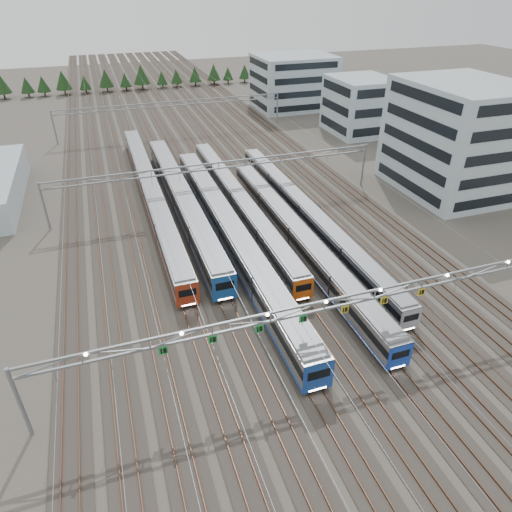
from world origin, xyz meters
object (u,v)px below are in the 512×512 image
object	(u,v)px
train_d	(239,201)
train_a	(151,191)
gantry_near	(324,308)
train_c	(230,231)
train_b	(182,199)
train_e	(297,237)
gantry_mid	(219,171)
gantry_far	(172,108)
depot_bldg_south	(457,138)
depot_bldg_mid	(360,106)
train_f	(306,213)
depot_bldg_north	(293,82)

from	to	relation	value
train_d	train_a	bearing A→B (deg)	146.98
train_a	gantry_near	distance (m)	46.73
train_c	gantry_near	size ratio (longest dim) A/B	1.08
train_b	train_e	world-z (taller)	train_b
train_b	gantry_mid	size ratio (longest dim) A/B	0.96
gantry_mid	gantry_far	size ratio (longest dim) A/B	1.00
gantry_mid	train_b	bearing A→B (deg)	-175.68
train_c	depot_bldg_south	size ratio (longest dim) A/B	2.76
gantry_mid	gantry_near	bearing A→B (deg)	-90.07
train_c	gantry_mid	size ratio (longest dim) A/B	1.08
train_a	gantry_mid	size ratio (longest dim) A/B	1.15
train_b	gantry_far	xyz separation A→B (m)	(6.75, 45.51, 4.08)
train_e	depot_bldg_mid	bearing A→B (deg)	52.31
train_f	depot_bldg_south	xyz separation A→B (m)	(31.21, 4.74, 7.65)
train_f	gantry_near	size ratio (longest dim) A/B	1.00
train_b	depot_bldg_north	world-z (taller)	depot_bldg_north
gantry_mid	depot_bldg_north	bearing A→B (deg)	57.06
train_d	gantry_mid	bearing A→B (deg)	120.65
train_c	train_e	xyz separation A→B (m)	(9.00, -4.27, -0.28)
train_b	train_e	distance (m)	22.26
train_d	gantry_mid	xyz separation A→B (m)	(-2.25, 3.80, 4.35)
gantry_near	depot_bldg_mid	world-z (taller)	depot_bldg_mid
gantry_far	depot_bldg_south	xyz separation A→B (m)	(42.46, -51.63, 3.22)
gantry_far	depot_bldg_mid	xyz separation A→B (m)	(44.59, -14.22, 0.25)
train_a	depot_bldg_south	world-z (taller)	depot_bldg_south
train_c	train_e	bearing A→B (deg)	-25.37
train_c	train_f	xyz separation A→B (m)	(13.50, 2.57, -0.37)
train_d	depot_bldg_mid	size ratio (longest dim) A/B	3.36
train_a	train_e	size ratio (longest dim) A/B	1.24
train_e	gantry_near	bearing A→B (deg)	-107.23
depot_bldg_south	depot_bldg_mid	xyz separation A→B (m)	(2.13, 37.41, -2.97)
gantry_far	depot_bldg_north	size ratio (longest dim) A/B	2.56
gantry_far	depot_bldg_north	distance (m)	41.41
train_a	train_c	world-z (taller)	train_c
gantry_near	train_b	bearing A→B (deg)	99.61
train_b	train_e	bearing A→B (deg)	-52.66
gantry_near	depot_bldg_south	bearing A→B (deg)	38.23
train_a	depot_bldg_mid	bearing A→B (deg)	24.80
train_a	gantry_near	size ratio (longest dim) A/B	1.15
train_e	depot_bldg_mid	distance (m)	62.07
gantry_far	depot_bldg_mid	size ratio (longest dim) A/B	3.52
gantry_mid	gantry_far	distance (m)	45.00
train_a	gantry_far	world-z (taller)	gantry_far
train_d	train_f	world-z (taller)	train_d
train_e	train_f	world-z (taller)	train_e
train_a	train_f	xyz separation A→B (m)	(22.50, -16.34, -0.18)
train_a	depot_bldg_south	size ratio (longest dim) A/B	2.94
train_f	gantry_far	xyz separation A→B (m)	(-11.25, 56.36, 4.43)
train_a	gantry_far	size ratio (longest dim) A/B	1.15
train_b	train_f	world-z (taller)	train_b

